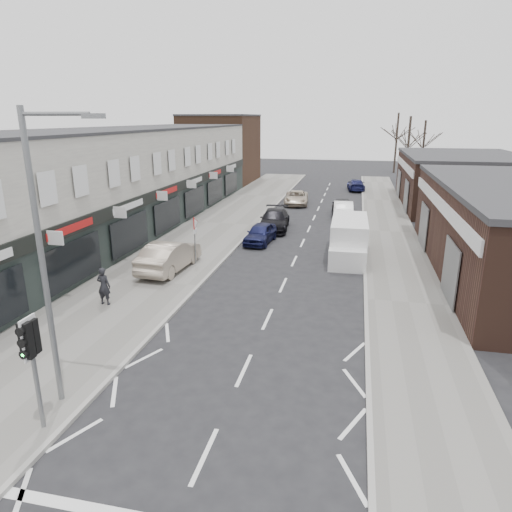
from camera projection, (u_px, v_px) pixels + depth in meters
The scene contains 21 objects.
ground at pixel (227, 407), 12.89m from camera, with size 160.00×160.00×0.00m, color black.
pavement_left at pixel (221, 224), 34.82m from camera, with size 5.50×64.00×0.12m, color slate.
pavement_right at pixel (390, 232), 32.26m from camera, with size 3.50×64.00×0.12m, color slate.
shop_terrace_left at pixel (120, 180), 32.84m from camera, with size 8.00×41.00×7.10m, color beige.
brick_block_far at pixel (221, 150), 56.54m from camera, with size 8.00×10.00×8.00m, color #4A2F1F.
right_unit_far at pixel (461, 182), 41.45m from camera, with size 10.00×16.00×4.50m, color #3C241B.
tree_far_a at pixel (405, 184), 55.91m from camera, with size 3.60×3.60×8.00m, color #382D26, non-canonical shape.
tree_far_b at pixel (420, 179), 61.00m from camera, with size 3.60×3.60×7.50m, color #382D26, non-canonical shape.
tree_far_c at pixel (394, 173), 67.22m from camera, with size 3.60×3.60×8.50m, color #382D26, non-canonical shape.
traffic_light at pixel (31, 348), 11.21m from camera, with size 0.28×0.60×3.10m.
street_lamp at pixel (46, 248), 11.73m from camera, with size 2.23×0.22×8.00m.
warning_sign at pixel (195, 227), 24.52m from camera, with size 0.12×0.80×2.70m.
white_van at pixel (349, 239), 26.46m from camera, with size 2.08×5.74×2.23m.
sedan_on_pavement at pixel (169, 256), 23.86m from camera, with size 1.65×4.74×1.56m, color gray.
pedestrian at pixel (104, 286), 19.43m from camera, with size 0.60×0.40×1.66m, color black.
parked_car_left_a at pixel (260, 233), 29.56m from camera, with size 1.51×3.75×1.28m, color #12153B.
parked_car_left_b at pixel (274, 220), 33.11m from camera, with size 2.01×4.93×1.43m, color black.
parked_car_left_c at pixel (296, 198), 42.63m from camera, with size 2.10×4.55×1.27m, color #BEAE98.
parked_car_right_a at pixel (343, 209), 36.92m from camera, with size 1.49×4.28×1.41m, color white.
parked_car_right_b at pixel (343, 206), 38.09m from camera, with size 1.71×4.24×1.44m, color black.
parked_car_right_c at pixel (356, 185), 50.90m from camera, with size 1.77×4.36×1.27m, color #151742.
Camera 1 is at (3.17, -10.66, 7.84)m, focal length 32.00 mm.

